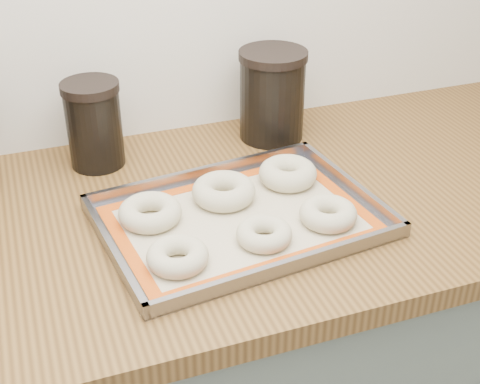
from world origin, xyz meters
name	(u,v)px	position (x,y,z in m)	size (l,w,h in m)	color
countertop	(142,228)	(0.00, 1.68, 0.88)	(3.06, 0.68, 0.04)	brown
baking_tray	(240,219)	(0.16, 1.61, 0.91)	(0.50, 0.38, 0.03)	gray
baking_mat	(240,220)	(0.16, 1.61, 0.90)	(0.45, 0.34, 0.00)	#C6B793
bagel_front_left	(178,256)	(0.02, 1.52, 0.92)	(0.10, 0.10, 0.03)	beige
bagel_front_mid	(264,234)	(0.17, 1.53, 0.92)	(0.09, 0.09, 0.03)	beige
bagel_front_right	(328,214)	(0.29, 1.55, 0.92)	(0.10, 0.10, 0.03)	beige
bagel_back_left	(150,212)	(0.01, 1.66, 0.92)	(0.11, 0.11, 0.03)	beige
bagel_back_mid	(224,191)	(0.15, 1.68, 0.92)	(0.11, 0.11, 0.04)	beige
bagel_back_right	(288,173)	(0.28, 1.70, 0.92)	(0.11, 0.11, 0.04)	beige
canister_mid	(94,124)	(-0.03, 1.90, 0.99)	(0.11, 0.11, 0.17)	black
canister_right	(272,95)	(0.33, 1.89, 0.99)	(0.14, 0.14, 0.19)	black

